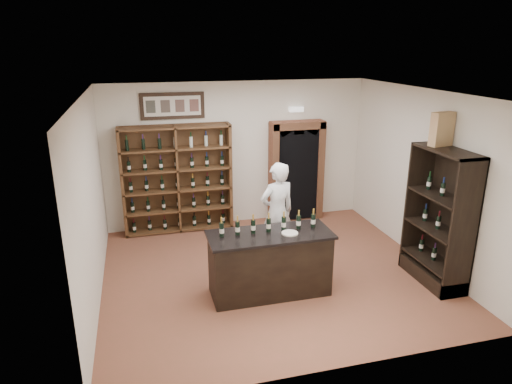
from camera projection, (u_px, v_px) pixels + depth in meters
floor at (271, 273)px, 7.75m from camera, size 5.50×5.50×0.00m
ceiling at (273, 94)px, 6.82m from camera, size 5.50×5.50×0.00m
wall_back at (238, 154)px, 9.58m from camera, size 5.50×0.04×3.00m
wall_left at (90, 204)px, 6.62m from camera, size 0.04×5.00×3.00m
wall_right at (423, 177)px, 7.95m from camera, size 0.04×5.00×3.00m
wine_shelf at (177, 179)px, 9.24m from camera, size 2.20×0.38×2.20m
framed_picture at (172, 106)px, 8.91m from camera, size 1.25×0.04×0.52m
arched_doorway at (296, 169)px, 9.84m from camera, size 1.17×0.35×2.17m
emergency_light at (296, 109)px, 9.53m from camera, size 0.30×0.10×0.10m
tasting_counter at (270, 264)px, 7.00m from camera, size 1.88×0.78×1.00m
counter_bottle_0 at (222, 230)px, 6.70m from camera, size 0.07×0.07×0.30m
counter_bottle_1 at (238, 228)px, 6.76m from camera, size 0.07×0.07×0.30m
counter_bottle_2 at (253, 226)px, 6.82m from camera, size 0.07×0.07×0.30m
counter_bottle_3 at (269, 225)px, 6.88m from camera, size 0.07×0.07×0.30m
counter_bottle_4 at (284, 223)px, 6.94m from camera, size 0.07×0.07×0.30m
counter_bottle_5 at (299, 222)px, 7.00m from camera, size 0.07×0.07×0.30m
counter_bottle_6 at (313, 220)px, 7.05m from camera, size 0.07×0.07×0.30m
side_cabinet at (438, 238)px, 7.30m from camera, size 0.48×1.20×2.20m
shopkeeper at (277, 213)px, 7.95m from camera, size 0.74×0.57×1.81m
plate at (290, 233)px, 6.82m from camera, size 0.25×0.25×0.02m
wine_crate at (442, 129)px, 7.00m from camera, size 0.39×0.22×0.52m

